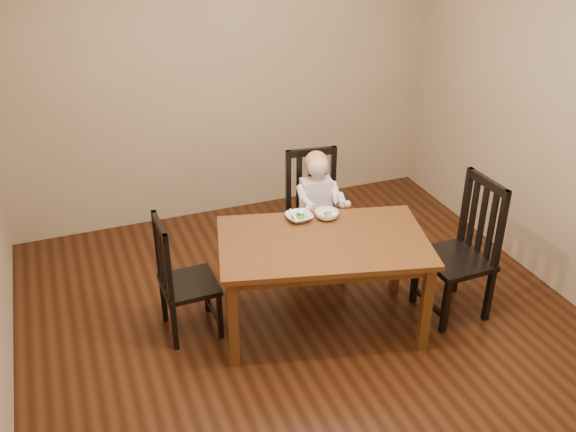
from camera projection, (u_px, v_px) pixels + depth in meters
name	position (u px, v px, depth m)	size (l,w,h in m)	color
room	(310.00, 155.00, 4.02)	(4.01, 4.01, 2.71)	#3B1D0C
dining_table	(323.00, 250.00, 4.39)	(1.58, 1.17, 0.71)	#4C2711
chair_child	(315.00, 215.00, 5.15)	(0.48, 0.46, 1.00)	black
chair_left	(182.00, 280.00, 4.41)	(0.38, 0.40, 0.91)	black
chair_right	(462.00, 251.00, 4.61)	(0.45, 0.47, 1.06)	black
toddler	(317.00, 202.00, 5.04)	(0.32, 0.40, 0.55)	silver
bowl_peas	(299.00, 217.00, 4.59)	(0.19, 0.19, 0.05)	white
bowl_veg	(327.00, 215.00, 4.61)	(0.17, 0.17, 0.05)	white
fork	(294.00, 216.00, 4.56)	(0.03, 0.11, 0.04)	silver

